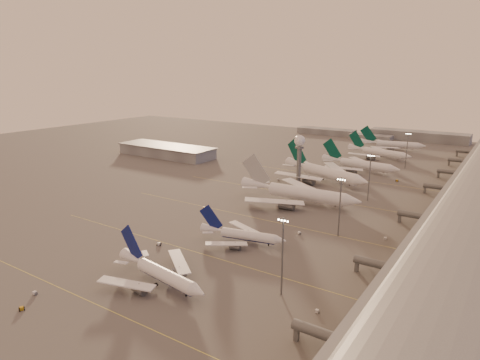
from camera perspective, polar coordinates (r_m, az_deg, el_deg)
The scene contains 26 objects.
ground at distance 167.98m, azimuth -12.43°, elevation -9.28°, with size 700.00×700.00×0.00m, color #5B5958.
taxiway_markings at distance 193.03m, azimuth 6.07°, elevation -5.79°, with size 180.00×185.25×0.02m.
hangar at distance 343.66m, azimuth -9.77°, elevation 3.88°, with size 82.00×27.00×8.50m.
radar_tower at distance 253.70m, azimuth 7.92°, elevation 4.00°, with size 6.40×6.40×31.10m.
mast_a at distance 129.86m, azimuth 5.67°, elevation -9.70°, with size 3.60×0.56×25.00m.
mast_b at distance 178.28m, azimuth 13.18°, elevation -3.18°, with size 3.60×0.56×25.00m.
mast_c at distance 230.25m, azimuth 16.88°, elevation 0.58°, with size 3.60×0.56×25.00m.
mast_d at distance 316.36m, azimuth 21.36°, elevation 3.90°, with size 3.60×0.56×25.00m.
distant_horizon at distance 448.52m, azimuth 19.15°, elevation 5.71°, with size 165.00×37.50×9.00m.
narrowbody_near at distance 141.85m, azimuth -10.55°, elevation -12.37°, with size 41.20×32.66×16.16m.
narrowbody_mid at distance 170.37m, azimuth 0.32°, elevation -7.51°, with size 36.14×28.55×14.28m.
widebody_white at distance 221.43m, azimuth 7.84°, elevation -2.06°, with size 66.01×52.81×23.20m.
greentail_a at distance 267.18m, azimuth 11.22°, elevation 0.73°, with size 62.87×49.89×23.85m.
greentail_b at distance 298.76m, azimuth 15.67°, elevation 1.79°, with size 55.61×44.69×20.22m.
greentail_c at distance 347.65m, azimuth 18.01°, elevation 3.35°, with size 52.56×41.97×19.41m.
greentail_d at distance 388.26m, azimuth 19.66°, elevation 4.33°, with size 53.71×43.02×19.65m.
gsv_truck_a at distance 148.53m, azimuth -25.60°, elevation -13.28°, with size 5.73×2.60×2.24m.
gsv_tug_near at distance 142.23m, azimuth -27.10°, elevation -15.03°, with size 3.39×4.01×0.99m.
gsv_catering_a at distance 127.79m, azimuth 10.35°, elevation -16.32°, with size 4.58×2.27×3.71m.
gsv_tug_mid at distance 172.04m, azimuth -10.75°, elevation -8.40°, with size 3.73×4.29×1.05m.
gsv_truck_b at distance 180.98m, azimuth 8.01°, elevation -6.89°, with size 5.90×3.69×2.24m.
gsv_truck_c at distance 211.74m, azimuth -4.73°, elevation -3.57°, with size 5.83×4.78×2.28m.
gsv_catering_b at distance 183.49m, azimuth 18.90°, elevation -6.95°, with size 5.54×3.97×4.16m.
gsv_tug_far at distance 230.62m, azimuth 6.99°, elevation -2.25°, with size 2.91×4.30×1.15m.
gsv_truck_d at distance 266.43m, azimuth 5.15°, elevation 0.21°, with size 3.59×5.35×2.04m.
gsv_tug_hangar at distance 279.30m, azimuth 20.20°, elevation -0.08°, with size 3.87×2.64×1.03m.
Camera 1 is at (112.62, -105.07, 67.03)m, focal length 32.00 mm.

